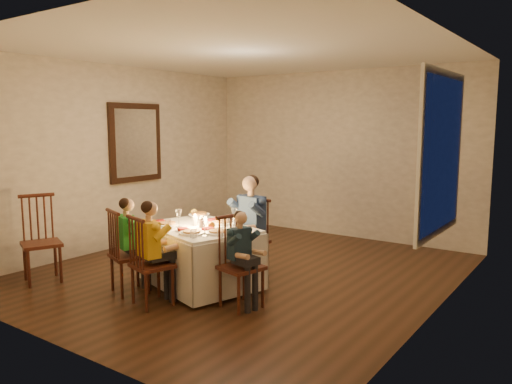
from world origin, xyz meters
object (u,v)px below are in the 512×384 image
Objects in this scene: chair_near_right at (153,304)px; child_green at (131,292)px; chair_adult at (250,274)px; chair_extra at (44,281)px; dining_table at (199,244)px; serving_bowl at (199,216)px; child_yellow at (153,304)px; chair_near_left at (131,292)px; child_teal at (242,307)px; adult at (250,274)px; chair_end at (242,307)px.

child_green reaches higher than chair_near_right.
chair_extra reaches higher than chair_adult.
chair_near_right is at bearing -71.10° from dining_table.
serving_bowl is at bearing -55.84° from chair_near_right.
chair_extra is at bearing -130.52° from chair_adult.
chair_extra is at bearing 24.58° from child_yellow.
chair_near_right is at bearing -172.71° from chair_near_left.
child_teal is (0.78, -0.27, -0.47)m from dining_table.
chair_near_right is (0.02, -0.72, -0.47)m from dining_table.
child_teal reaches higher than chair_near_left.
adult is 1.24× the size of child_teal.
chair_adult and chair_near_left have the same top height.
dining_table is 0.83m from adult.
child_yellow reaches higher than chair_extra.
child_green is at bearing 118.89° from child_teal.
child_green is at bearing -110.22° from adult.
chair_end is 0.89× the size of child_green.
adult reaches higher than child_green.
dining_table is 0.89m from chair_near_left.
serving_bowl is (-0.34, 1.08, 0.69)m from chair_near_right.
chair_adult is at bearing -25.11° from chair_extra.
chair_near_right is (0.46, -0.11, 0.00)m from chair_near_left.
dining_table is at bearing -35.72° from chair_extra.
child_yellow is at bearing 133.90° from child_teal.
chair_end is 1.07m from adult.
child_yellow is (-0.20, -1.36, 0.00)m from chair_adult.
chair_extra is (-1.54, -0.93, -0.47)m from dining_table.
chair_near_left is 1.00× the size of chair_near_right.
chair_near_right is at bearing 133.90° from chair_end.
chair_near_left is 1.15m from chair_extra.
dining_table reaches higher than chair_adult.
child_green is 0.47m from child_yellow.
chair_adult is 0.89× the size of child_green.
chair_near_left is 0.91× the size of chair_extra.
dining_table is at bearing -105.20° from child_green.
chair_near_right is 0.91× the size of chair_extra.
chair_near_left is (-0.44, -0.61, -0.47)m from dining_table.
child_teal is at bearing -143.85° from chair_near_left.
serving_bowl is at bearing -144.46° from adult.
chair_near_right is 0.88m from chair_end.
dining_table is at bearing 84.31° from child_teal.
child_green is at bearing 118.89° from chair_end.
adult is (0.66, 1.25, 0.00)m from chair_near_left.
chair_end is 4.00× the size of serving_bowl.
dining_table is 1.43× the size of child_yellow.
adult is at bearing 44.97° from chair_end.
child_yellow is 1.32m from serving_bowl.
adult is (0.00, 0.00, 0.00)m from chair_adult.
chair_adult is 1.38m from chair_near_right.
chair_near_left is 4.00× the size of serving_bowl.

